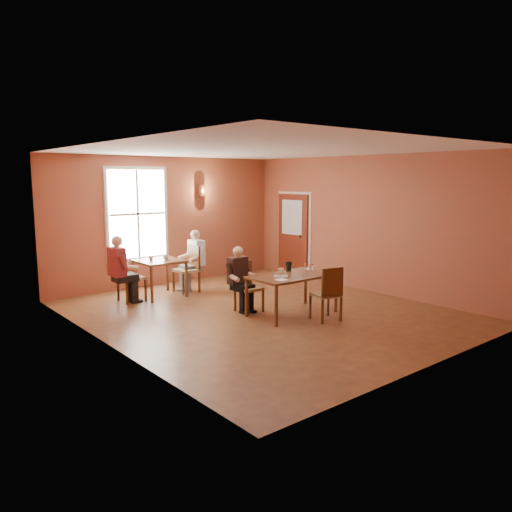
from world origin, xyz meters
TOP-DOWN VIEW (x-y plane):
  - ground at (0.00, 0.00)m, footprint 6.00×7.00m
  - wall_back at (0.00, 3.50)m, footprint 6.00×0.04m
  - wall_front at (0.00, -3.50)m, footprint 6.00×0.04m
  - wall_left at (-3.00, 0.00)m, footprint 0.04×7.00m
  - wall_right at (3.00, 0.00)m, footprint 0.04×7.00m
  - ceiling at (0.00, 0.00)m, footprint 6.00×7.00m
  - window at (-0.80, 3.45)m, footprint 1.36×0.10m
  - door at (2.94, 2.30)m, footprint 0.12×1.04m
  - wall_sconce at (0.90, 3.40)m, footprint 0.16×0.16m
  - main_table at (0.34, -0.44)m, footprint 1.59×0.89m
  - chair_diner_main at (-0.16, 0.21)m, footprint 0.42×0.42m
  - diner_main at (-0.16, 0.18)m, footprint 0.47×0.47m
  - chair_empty at (0.53, -1.09)m, footprint 0.51×0.51m
  - plate_food at (0.06, -0.44)m, footprint 0.33×0.33m
  - sandwich at (0.15, -0.33)m, footprint 0.12×0.12m
  - goblet_a at (0.79, -0.34)m, footprint 0.10×0.10m
  - goblet_c at (0.68, -0.60)m, footprint 0.09×0.09m
  - menu_stand at (0.53, -0.14)m, footprint 0.11×0.06m
  - knife at (0.28, -0.69)m, footprint 0.19×0.03m
  - napkin at (-0.13, -0.65)m, footprint 0.19×0.19m
  - side_plate at (1.01, -0.24)m, footprint 0.17×0.17m
  - sunglasses at (0.86, -0.75)m, footprint 0.12×0.11m
  - second_table at (-0.86, 2.38)m, footprint 0.89×0.89m
  - chair_diner_white at (-0.21, 2.38)m, footprint 0.45×0.45m
  - diner_white at (-0.18, 2.38)m, footprint 0.52×0.52m
  - chair_diner_maroon at (-1.51, 2.38)m, footprint 0.45×0.45m
  - diner_maroon at (-1.54, 2.38)m, footprint 0.53×0.53m
  - cup_a at (-0.73, 2.31)m, footprint 0.14×0.14m
  - cup_b at (-1.01, 2.47)m, footprint 0.12×0.12m

SIDE VIEW (x-z plane):
  - ground at x=0.00m, z-range -0.01..0.01m
  - main_table at x=0.34m, z-range 0.00..0.74m
  - second_table at x=-0.86m, z-range 0.00..0.79m
  - chair_diner_main at x=-0.16m, z-range 0.00..0.94m
  - chair_empty at x=0.53m, z-range 0.00..0.97m
  - chair_diner_maroon at x=-1.51m, z-range 0.00..1.02m
  - chair_diner_white at x=-0.21m, z-range 0.00..1.03m
  - diner_main at x=-0.16m, z-range 0.00..1.19m
  - diner_white at x=-0.18m, z-range 0.00..1.31m
  - diner_maroon at x=-1.54m, z-range 0.00..1.33m
  - knife at x=0.28m, z-range 0.74..0.75m
  - napkin at x=-0.13m, z-range 0.74..0.75m
  - side_plate at x=1.01m, z-range 0.74..0.76m
  - sunglasses at x=0.86m, z-range 0.74..0.76m
  - plate_food at x=0.06m, z-range 0.74..0.78m
  - sandwich at x=0.15m, z-range 0.74..0.85m
  - cup_b at x=-1.01m, z-range 0.79..0.88m
  - menu_stand at x=0.53m, z-range 0.74..0.93m
  - cup_a at x=-0.73m, z-range 0.79..0.89m
  - goblet_c at x=0.68m, z-range 0.74..0.94m
  - goblet_a at x=0.79m, z-range 0.74..0.94m
  - door at x=2.94m, z-range 0.00..2.10m
  - wall_back at x=0.00m, z-range 0.00..3.00m
  - wall_front at x=0.00m, z-range 0.00..3.00m
  - wall_left at x=-3.00m, z-range 0.00..3.00m
  - wall_right at x=3.00m, z-range 0.00..3.00m
  - window at x=-0.80m, z-range 0.72..2.68m
  - wall_sconce at x=0.90m, z-range 2.06..2.34m
  - ceiling at x=0.00m, z-range 2.98..3.02m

